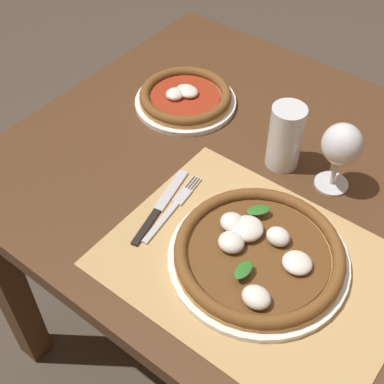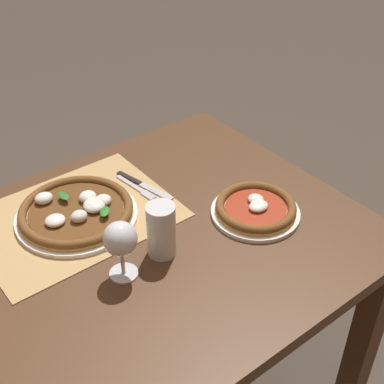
# 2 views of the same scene
# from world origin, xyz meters

# --- Properties ---
(ground_plane) EXTENTS (24.00, 24.00, 0.00)m
(ground_plane) POSITION_xyz_m (0.00, 0.00, 0.00)
(ground_plane) COLOR #473D33
(dining_table) EXTENTS (1.41, 0.91, 0.74)m
(dining_table) POSITION_xyz_m (0.00, 0.00, 0.64)
(dining_table) COLOR #4C301C
(dining_table) RESTS_ON ground
(paper_placemat) EXTENTS (0.53, 0.40, 0.00)m
(paper_placemat) POSITION_xyz_m (-0.04, -0.20, 0.74)
(paper_placemat) COLOR tan
(paper_placemat) RESTS_ON dining_table
(pizza_near) EXTENTS (0.33, 0.33, 0.05)m
(pizza_near) POSITION_xyz_m (-0.04, -0.19, 0.76)
(pizza_near) COLOR white
(pizza_near) RESTS_ON paper_placemat
(pizza_far) EXTENTS (0.24, 0.24, 0.04)m
(pizza_far) POSITION_xyz_m (-0.44, 0.10, 0.76)
(pizza_far) COLOR white
(pizza_far) RESTS_ON dining_table
(wine_glass) EXTENTS (0.08, 0.08, 0.16)m
(wine_glass) POSITION_xyz_m (-0.03, 0.07, 0.85)
(wine_glass) COLOR silver
(wine_glass) RESTS_ON dining_table
(pint_glass) EXTENTS (0.07, 0.07, 0.15)m
(pint_glass) POSITION_xyz_m (-0.15, 0.06, 0.81)
(pint_glass) COLOR silver
(pint_glass) RESTS_ON dining_table
(fork) EXTENTS (0.04, 0.20, 0.00)m
(fork) POSITION_xyz_m (-0.25, -0.19, 0.75)
(fork) COLOR #B7B7BC
(fork) RESTS_ON paper_placemat
(knife) EXTENTS (0.06, 0.21, 0.01)m
(knife) POSITION_xyz_m (-0.27, -0.20, 0.75)
(knife) COLOR black
(knife) RESTS_ON paper_placemat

